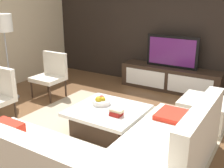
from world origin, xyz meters
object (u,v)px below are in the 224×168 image
(sectional_couch, at_px, (106,160))
(coffee_table, at_px, (108,120))
(television, at_px, (172,52))
(accent_chair_far, at_px, (51,72))
(book_stack, at_px, (116,112))
(floor_lamp, at_px, (4,28))
(fruit_bowl, at_px, (101,101))
(ottoman, at_px, (203,111))
(media_console, at_px, (170,79))

(sectional_couch, height_order, coffee_table, sectional_couch)
(television, distance_m, accent_chair_far, 2.49)
(coffee_table, relative_size, book_stack, 5.47)
(floor_lamp, height_order, accent_chair_far, floor_lamp)
(fruit_bowl, bearing_deg, ottoman, 36.88)
(media_console, bearing_deg, fruit_bowl, -97.27)
(media_console, relative_size, sectional_couch, 0.90)
(accent_chair_far, bearing_deg, ottoman, 14.18)
(ottoman, distance_m, book_stack, 1.50)
(media_console, xyz_separation_m, television, (-0.00, 0.00, 0.58))
(fruit_bowl, bearing_deg, television, 82.73)
(fruit_bowl, distance_m, accent_chair_far, 1.74)
(book_stack, bearing_deg, fruit_bowl, 151.50)
(sectional_couch, height_order, floor_lamp, floor_lamp)
(sectional_couch, distance_m, book_stack, 0.94)
(ottoman, bearing_deg, book_stack, -126.95)
(television, distance_m, sectional_couch, 3.35)
(book_stack, bearing_deg, television, 92.82)
(book_stack, bearing_deg, coffee_table, 150.93)
(coffee_table, xyz_separation_m, fruit_bowl, (-0.18, 0.10, 0.23))
(coffee_table, height_order, book_stack, book_stack)
(ottoman, height_order, book_stack, book_stack)
(fruit_bowl, distance_m, book_stack, 0.46)
(media_console, height_order, fruit_bowl, fruit_bowl)
(television, distance_m, ottoman, 1.71)
(coffee_table, xyz_separation_m, floor_lamp, (-2.39, 0.19, 1.17))
(floor_lamp, bearing_deg, media_console, 40.19)
(sectional_couch, relative_size, book_stack, 12.48)
(sectional_couch, bearing_deg, coffee_table, 121.77)
(accent_chair_far, bearing_deg, coffee_table, -14.48)
(ottoman, relative_size, fruit_bowl, 2.50)
(television, height_order, coffee_table, television)
(coffee_table, bearing_deg, floor_lamp, 175.34)
(sectional_couch, relative_size, ottoman, 3.33)
(coffee_table, relative_size, ottoman, 1.46)
(television, relative_size, accent_chair_far, 1.25)
(floor_lamp, bearing_deg, television, 40.20)
(media_console, distance_m, television, 0.58)
(media_console, relative_size, accent_chair_far, 2.42)
(sectional_couch, height_order, fruit_bowl, sectional_couch)
(media_console, height_order, floor_lamp, floor_lamp)
(television, distance_m, fruit_bowl, 2.25)
(accent_chair_far, relative_size, book_stack, 4.65)
(accent_chair_far, bearing_deg, media_console, 47.14)
(ottoman, distance_m, accent_chair_far, 2.94)
(media_console, relative_size, ottoman, 3.01)
(media_console, xyz_separation_m, floor_lamp, (-2.49, -2.10, 1.12))
(coffee_table, distance_m, ottoman, 1.54)
(television, relative_size, coffee_table, 1.06)
(media_console, relative_size, book_stack, 11.25)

